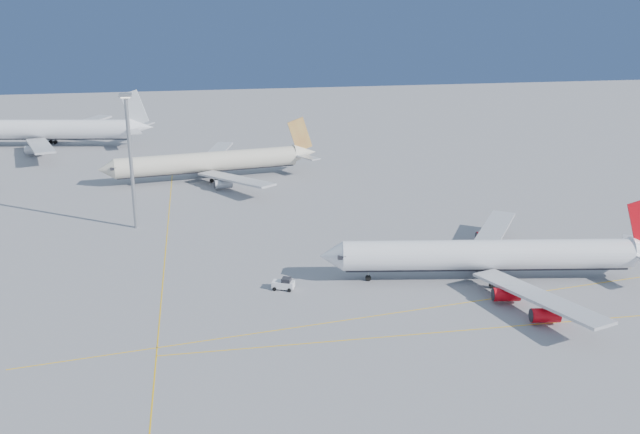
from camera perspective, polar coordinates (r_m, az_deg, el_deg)
The scene contains 7 objects.
ground at distance 118.62m, azimuth 7.10°, elevation -6.12°, with size 500.00×500.00×0.00m, color slate.
taxiway_lines at distance 121.11m, azimuth -0.48°, elevation -5.44°, with size 118.86×140.00×0.02m.
airliner_virgin at distance 125.22m, azimuth 13.78°, elevation -3.00°, with size 59.47×52.94×14.69m.
airliner_etihad at distance 188.30m, azimuth -8.62°, elevation 4.39°, with size 57.34×52.48×14.99m.
airliner_third at distance 240.03m, azimuth -20.94°, elevation 6.54°, with size 66.49×60.65×17.88m.
pushback_tug at distance 119.24m, azimuth -2.91°, elevation -5.37°, with size 4.05×3.23×2.04m.
light_mast at distance 149.73m, azimuth -14.96°, elevation 5.18°, with size 2.42×2.42×28.02m.
Camera 1 is at (-32.91, -103.29, 48.15)m, focal length 40.00 mm.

